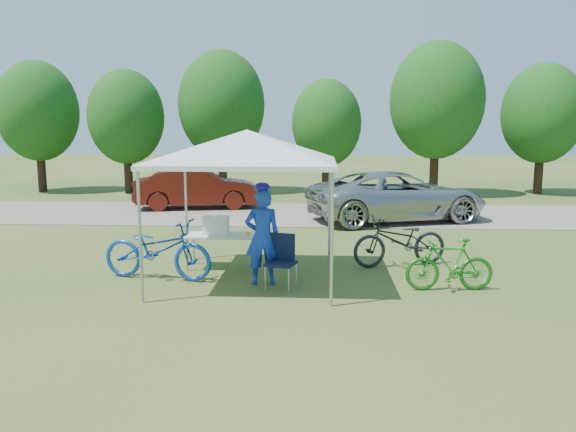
% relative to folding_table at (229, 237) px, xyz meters
% --- Properties ---
extents(ground, '(100.00, 100.00, 0.00)m').
position_rel_folding_table_xyz_m(ground, '(0.49, -0.82, -0.63)').
color(ground, '#2D5119').
rests_on(ground, ground).
extents(gravel_strip, '(24.00, 5.00, 0.02)m').
position_rel_folding_table_xyz_m(gravel_strip, '(0.49, 7.18, -0.62)').
color(gravel_strip, gray).
rests_on(gravel_strip, ground).
extents(canopy, '(4.53, 4.53, 3.00)m').
position_rel_folding_table_xyz_m(canopy, '(0.49, -0.82, 2.02)').
color(canopy, '#A5A5AA').
rests_on(canopy, ground).
extents(treeline, '(24.89, 4.28, 6.30)m').
position_rel_folding_table_xyz_m(treeline, '(0.20, 13.22, 2.90)').
color(treeline, '#382314').
rests_on(treeline, ground).
extents(folding_table, '(1.64, 0.68, 0.68)m').
position_rel_folding_table_xyz_m(folding_table, '(0.00, 0.00, 0.00)').
color(folding_table, white).
rests_on(folding_table, ground).
extents(folding_chair, '(0.58, 0.60, 0.94)m').
position_rel_folding_table_xyz_m(folding_chair, '(1.14, -1.28, -0.08)').
color(folding_chair, black).
rests_on(folding_chair, ground).
extents(cooler, '(0.50, 0.34, 0.36)m').
position_rel_folding_table_xyz_m(cooler, '(-0.24, 0.00, 0.23)').
color(cooler, white).
rests_on(cooler, folding_table).
extents(ice_cream_cup, '(0.09, 0.09, 0.07)m').
position_rel_folding_table_xyz_m(ice_cream_cup, '(0.40, -0.05, 0.08)').
color(ice_cream_cup, yellow).
rests_on(ice_cream_cup, folding_table).
extents(cyclist, '(0.68, 0.51, 1.71)m').
position_rel_folding_table_xyz_m(cyclist, '(0.79, -1.12, 0.22)').
color(cyclist, '#163AB4').
rests_on(cyclist, ground).
extents(bike_blue, '(2.19, 1.08, 1.10)m').
position_rel_folding_table_xyz_m(bike_blue, '(-1.17, -0.90, -0.08)').
color(bike_blue, '#1246A3').
rests_on(bike_blue, ground).
extents(bike_green, '(1.53, 0.54, 0.90)m').
position_rel_folding_table_xyz_m(bike_green, '(4.02, -1.33, -0.18)').
color(bike_green, '#197219').
rests_on(bike_green, ground).
extents(bike_dark, '(2.10, 1.28, 1.04)m').
position_rel_folding_table_xyz_m(bike_dark, '(3.42, 0.37, -0.11)').
color(bike_dark, black).
rests_on(bike_dark, ground).
extents(minivan, '(5.82, 4.05, 1.48)m').
position_rel_folding_table_xyz_m(minivan, '(4.07, 6.00, 0.13)').
color(minivan, '#B4B5B0').
rests_on(minivan, gravel_strip).
extents(sedan, '(4.49, 2.35, 1.41)m').
position_rel_folding_table_xyz_m(sedan, '(-2.47, 8.28, 0.09)').
color(sedan, '#51140D').
rests_on(sedan, gravel_strip).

